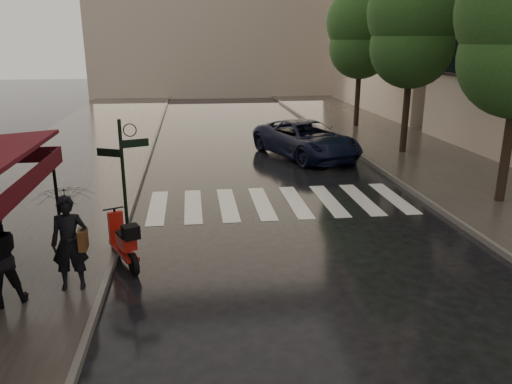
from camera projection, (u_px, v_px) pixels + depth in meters
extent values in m
plane|color=black|center=(177.00, 308.00, 9.27)|extent=(120.00, 120.00, 0.00)
cube|color=#38332D|center=(71.00, 163.00, 20.09)|extent=(6.00, 60.00, 0.12)
cube|color=#38332D|center=(418.00, 152.00, 21.90)|extent=(5.50, 60.00, 0.12)
cube|color=#595651|center=(148.00, 160.00, 20.46)|extent=(0.12, 60.00, 0.16)
cube|color=#595651|center=(357.00, 154.00, 21.55)|extent=(0.12, 60.00, 0.16)
cube|color=silver|center=(158.00, 207.00, 14.88)|extent=(0.50, 3.20, 0.01)
cube|color=silver|center=(193.00, 206.00, 15.01)|extent=(0.50, 3.20, 0.01)
cube|color=silver|center=(228.00, 204.00, 15.13)|extent=(0.50, 3.20, 0.01)
cube|color=silver|center=(262.00, 203.00, 15.26)|extent=(0.50, 3.20, 0.01)
cube|color=silver|center=(296.00, 202.00, 15.39)|extent=(0.50, 3.20, 0.01)
cube|color=silver|center=(329.00, 200.00, 15.52)|extent=(0.50, 3.20, 0.01)
cube|color=silver|center=(361.00, 199.00, 15.65)|extent=(0.50, 3.20, 0.01)
cube|color=silver|center=(393.00, 198.00, 15.78)|extent=(0.50, 3.20, 0.01)
cube|color=#4B0A18|center=(7.00, 202.00, 7.80)|extent=(0.04, 7.00, 0.35)
cylinder|color=black|center=(58.00, 202.00, 11.18)|extent=(0.07, 0.07, 2.35)
cylinder|color=black|center=(124.00, 186.00, 11.52)|extent=(0.08, 0.08, 3.10)
cube|color=black|center=(134.00, 143.00, 11.26)|extent=(0.62, 0.26, 0.18)
cube|color=black|center=(109.00, 153.00, 11.25)|extent=(0.56, 0.29, 0.18)
cylinder|color=black|center=(509.00, 131.00, 14.54)|extent=(0.28, 0.28, 4.26)
cylinder|color=black|center=(407.00, 100.00, 21.14)|extent=(0.28, 0.28, 4.48)
sphere|color=#173E16|center=(411.00, 47.00, 20.51)|extent=(3.40, 3.40, 3.40)
sphere|color=#173E16|center=(415.00, 12.00, 20.11)|extent=(3.80, 3.80, 3.80)
cylinder|color=black|center=(358.00, 87.00, 27.82)|extent=(0.28, 0.28, 4.37)
sphere|color=#173E16|center=(360.00, 47.00, 27.21)|extent=(3.40, 3.40, 3.40)
sphere|color=#173E16|center=(362.00, 22.00, 26.82)|extent=(3.80, 3.80, 3.80)
imported|color=black|center=(70.00, 243.00, 9.53)|extent=(0.70, 0.48, 1.88)
imported|color=black|center=(63.00, 187.00, 9.21)|extent=(1.16, 1.18, 1.02)
cube|color=#4A2B13|center=(83.00, 239.00, 9.56)|extent=(0.17, 0.36, 0.40)
cylinder|color=black|center=(134.00, 264.00, 10.54)|extent=(0.29, 0.48, 0.49)
cylinder|color=black|center=(116.00, 244.00, 11.57)|extent=(0.29, 0.48, 0.49)
cube|color=#9B140E|center=(124.00, 250.00, 11.05)|extent=(0.80, 1.32, 0.10)
cube|color=#9B140E|center=(126.00, 241.00, 10.76)|extent=(0.51, 0.63, 0.28)
cube|color=#9B140E|center=(116.00, 228.00, 11.31)|extent=(0.35, 0.25, 0.76)
cylinder|color=black|center=(113.00, 209.00, 11.27)|extent=(0.44, 0.23, 0.04)
cube|color=black|center=(131.00, 232.00, 10.35)|extent=(0.42, 0.41, 0.28)
imported|color=black|center=(306.00, 139.00, 21.11)|extent=(4.34, 6.06, 1.53)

